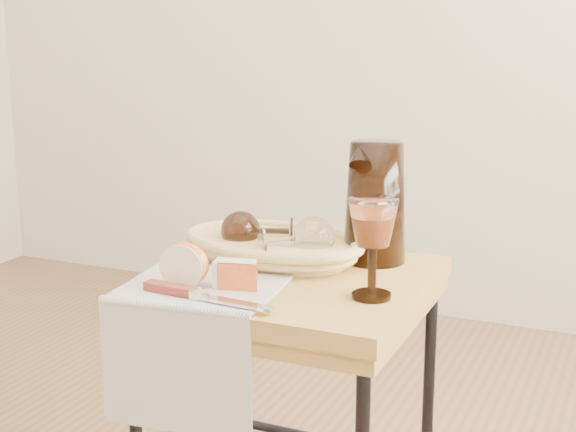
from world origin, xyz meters
The scene contains 10 objects.
side_table centered at (0.35, 0.17, 0.32)m, with size 0.50×0.50×0.63m, color brown, non-canonical shape.
tea_towel centered at (0.24, 0.03, 0.64)m, with size 0.28×0.25×0.01m, color silver.
bread_basket centered at (0.27, 0.25, 0.66)m, with size 0.35×0.24×0.05m, color tan, non-canonical shape.
goblet_lying_a centered at (0.24, 0.27, 0.69)m, with size 0.13×0.08×0.08m, color black, non-canonical shape.
goblet_lying_b centered at (0.33, 0.23, 0.69)m, with size 0.13×0.08×0.08m, color white, non-canonical shape.
pitcher centered at (0.46, 0.33, 0.75)m, with size 0.17×0.25×0.28m, color black, non-canonical shape.
wine_goblet centered at (0.53, 0.10, 0.72)m, with size 0.09×0.09×0.18m, color white, non-canonical shape.
apple_half centered at (0.21, 0.02, 0.68)m, with size 0.09×0.05×0.08m, color red.
apple_wedge centered at (0.30, 0.04, 0.66)m, with size 0.07×0.04×0.05m, color beige.
table_knife centered at (0.28, -0.04, 0.65)m, with size 0.25×0.03×0.02m, color silver, non-canonical shape.
Camera 1 is at (0.96, -1.21, 1.10)m, focal length 51.86 mm.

